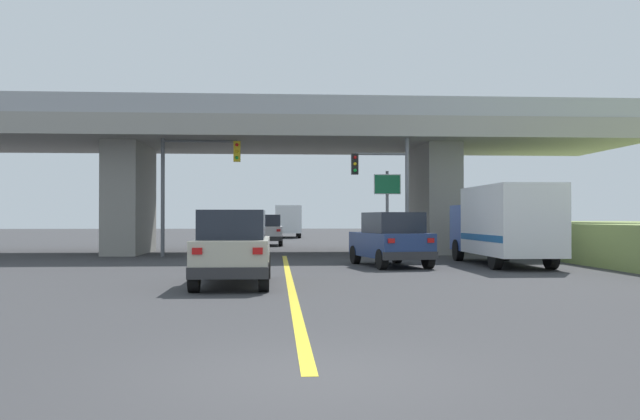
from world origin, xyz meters
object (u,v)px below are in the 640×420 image
at_px(suv_lead, 233,248).
at_px(sedan_oncoming, 268,230).
at_px(traffic_signal_nearside, 389,182).
at_px(suv_crossing, 391,239).
at_px(box_truck, 504,224).
at_px(traffic_signal_farside, 189,173).
at_px(semi_truck_distant, 288,221).
at_px(highway_sign, 387,195).

xyz_separation_m(suv_lead, sedan_oncoming, (0.58, 26.75, -0.00)).
bearing_deg(traffic_signal_nearside, suv_crossing, -98.60).
height_order(box_truck, traffic_signal_farside, traffic_signal_farside).
distance_m(sedan_oncoming, semi_truck_distant, 18.24).
bearing_deg(sedan_oncoming, suv_crossing, -76.28).
bearing_deg(traffic_signal_nearside, sedan_oncoming, 112.59).
xyz_separation_m(suv_crossing, highway_sign, (0.99, 6.93, 1.88)).
distance_m(sedan_oncoming, highway_sign, 14.34).
relative_size(traffic_signal_farside, semi_truck_distant, 0.84).
distance_m(traffic_signal_farside, highway_sign, 9.42).
height_order(suv_lead, semi_truck_distant, semi_truck_distant).
height_order(suv_lead, traffic_signal_nearside, traffic_signal_nearside).
distance_m(traffic_signal_nearside, traffic_signal_farside, 9.34).
height_order(suv_crossing, highway_sign, highway_sign).
height_order(box_truck, highway_sign, highway_sign).
height_order(suv_lead, box_truck, box_truck).
bearing_deg(box_truck, suv_crossing, -177.29).
height_order(traffic_signal_farside, semi_truck_distant, traffic_signal_farside).
xyz_separation_m(sedan_oncoming, traffic_signal_farside, (-3.52, -12.97, 2.88)).
distance_m(highway_sign, semi_truck_distant, 31.43).
relative_size(suv_crossing, box_truck, 0.63).
distance_m(box_truck, highway_sign, 7.64).
distance_m(suv_lead, traffic_signal_nearside, 14.57).
relative_size(suv_crossing, traffic_signal_nearside, 0.81).
bearing_deg(box_truck, semi_truck_distant, 101.37).
bearing_deg(traffic_signal_nearside, traffic_signal_farside, 174.50).
height_order(sedan_oncoming, semi_truck_distant, semi_truck_distant).
distance_m(traffic_signal_nearside, semi_truck_distant, 32.35).
xyz_separation_m(traffic_signal_nearside, semi_truck_distant, (-4.13, 32.02, -1.93)).
bearing_deg(traffic_signal_nearside, suv_lead, -116.22).
distance_m(box_truck, semi_truck_distant, 38.60).
bearing_deg(suv_lead, box_truck, 35.73).
bearing_deg(semi_truck_distant, suv_crossing, -85.16).
relative_size(box_truck, highway_sign, 1.80).
bearing_deg(suv_lead, suv_crossing, 51.61).
height_order(suv_crossing, semi_truck_distant, semi_truck_distant).
bearing_deg(traffic_signal_nearside, semi_truck_distant, 97.35).
bearing_deg(semi_truck_distant, suv_lead, -92.82).
bearing_deg(box_truck, traffic_signal_farside, 152.26).
height_order(sedan_oncoming, traffic_signal_farside, traffic_signal_farside).
relative_size(traffic_signal_nearside, traffic_signal_farside, 0.93).
bearing_deg(traffic_signal_farside, box_truck, -27.74).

